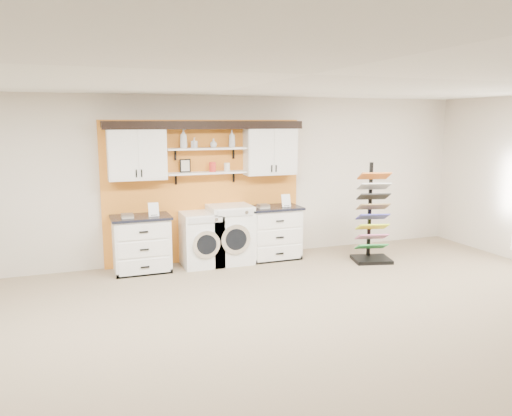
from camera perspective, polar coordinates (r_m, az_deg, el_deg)
name	(u,v)px	position (r m, az deg, el deg)	size (l,w,h in m)	color
floor	(305,360)	(5.29, 5.64, -16.87)	(10.00, 10.00, 0.00)	gray
ceiling	(310,74)	(4.74, 6.23, 14.94)	(10.00, 10.00, 0.00)	white
wall_back	(204,179)	(8.55, -5.97, 3.28)	(10.00, 10.00, 0.00)	beige
accent_panel	(205,191)	(8.54, -5.89, 1.93)	(3.40, 0.07, 2.40)	orange
upper_cabinet_left	(137,153)	(8.10, -13.48, 6.11)	(0.90, 0.35, 0.84)	white
upper_cabinet_right	(270,150)	(8.67, 1.62, 6.61)	(0.90, 0.35, 0.84)	white
shelf_lower	(207,173)	(8.35, -5.65, 4.02)	(1.32, 0.28, 0.03)	white
shelf_upper	(206,149)	(8.32, -5.70, 6.77)	(1.32, 0.28, 0.03)	white
crown_molding	(206,124)	(8.32, -5.76, 9.51)	(3.30, 0.41, 0.13)	black
picture_frame	(185,166)	(8.30, -8.09, 4.81)	(0.18, 0.02, 0.22)	black
canister_red	(213,167)	(8.36, -4.99, 4.70)	(0.11, 0.11, 0.16)	red
canister_cream	(227,167)	(8.43, -3.35, 4.70)	(0.10, 0.10, 0.14)	silver
base_cabinet_left	(142,244)	(8.17, -12.94, -4.00)	(0.92, 0.66, 0.90)	white
base_cabinet_right	(273,232)	(8.72, 1.94, -2.81)	(0.94, 0.66, 0.92)	white
washer	(201,239)	(8.33, -6.26, -3.54)	(0.64, 0.71, 0.90)	white
dryer	(230,234)	(8.45, -3.01, -2.99)	(0.71, 0.71, 0.99)	white
sample_rack	(372,231)	(8.75, 13.11, -2.52)	(0.72, 0.65, 1.69)	black
soap_bottle_a	(183,139)	(8.22, -8.29, 7.86)	(0.12, 0.12, 0.31)	silver
soap_bottle_b	(194,143)	(8.26, -7.08, 7.41)	(0.08, 0.08, 0.17)	silver
soap_bottle_c	(213,143)	(8.34, -4.89, 7.40)	(0.12, 0.12, 0.15)	silver
soap_bottle_d	(232,139)	(8.43, -2.77, 7.93)	(0.11, 0.11, 0.29)	silver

